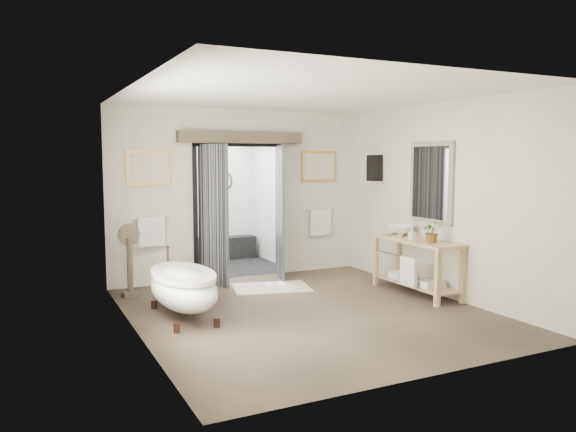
% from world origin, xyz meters
% --- Properties ---
extents(ground_plane, '(5.00, 5.00, 0.00)m').
position_xyz_m(ground_plane, '(0.00, 0.00, 0.00)').
color(ground_plane, brown).
extents(room_shell, '(4.52, 5.02, 2.91)m').
position_xyz_m(room_shell, '(-0.04, -0.13, 1.86)').
color(room_shell, beige).
rests_on(room_shell, ground_plane).
extents(shower_room, '(2.22, 2.01, 2.51)m').
position_xyz_m(shower_room, '(0.00, 3.99, 0.91)').
color(shower_room, black).
rests_on(shower_room, ground_plane).
extents(back_wall_dressing, '(3.82, 0.79, 2.52)m').
position_xyz_m(back_wall_dressing, '(0.00, 2.32, 1.56)').
color(back_wall_dressing, black).
rests_on(back_wall_dressing, ground_plane).
extents(clawfoot_tub, '(0.76, 1.70, 0.83)m').
position_xyz_m(clawfoot_tub, '(-1.58, 0.48, 0.41)').
color(clawfoot_tub, '#3D251B').
rests_on(clawfoot_tub, ground_plane).
extents(vanity, '(0.57, 1.60, 0.85)m').
position_xyz_m(vanity, '(1.95, 0.16, 0.51)').
color(vanity, tan).
rests_on(vanity, ground_plane).
extents(pedestal_mirror, '(0.33, 0.21, 1.10)m').
position_xyz_m(pedestal_mirror, '(-2.00, 1.89, 0.47)').
color(pedestal_mirror, '#4E4232').
rests_on(pedestal_mirror, ground_plane).
extents(rug, '(1.35, 1.06, 0.01)m').
position_xyz_m(rug, '(0.14, 1.50, 0.01)').
color(rug, beige).
rests_on(rug, ground_plane).
extents(slippers, '(0.36, 0.26, 0.05)m').
position_xyz_m(slippers, '(0.22, 1.51, 0.04)').
color(slippers, white).
rests_on(slippers, rug).
extents(basin, '(0.52, 0.52, 0.16)m').
position_xyz_m(basin, '(1.98, 0.58, 0.93)').
color(basin, white).
rests_on(basin, vanity).
extents(plant, '(0.35, 0.32, 0.32)m').
position_xyz_m(plant, '(1.94, -0.21, 1.01)').
color(plant, gray).
rests_on(plant, vanity).
extents(soap_bottle_a, '(0.09, 0.09, 0.18)m').
position_xyz_m(soap_bottle_a, '(1.84, 0.13, 0.94)').
color(soap_bottle_a, gray).
rests_on(soap_bottle_a, vanity).
extents(soap_bottle_b, '(0.18, 0.18, 0.17)m').
position_xyz_m(soap_bottle_b, '(1.97, 0.79, 0.94)').
color(soap_bottle_b, gray).
rests_on(soap_bottle_b, vanity).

